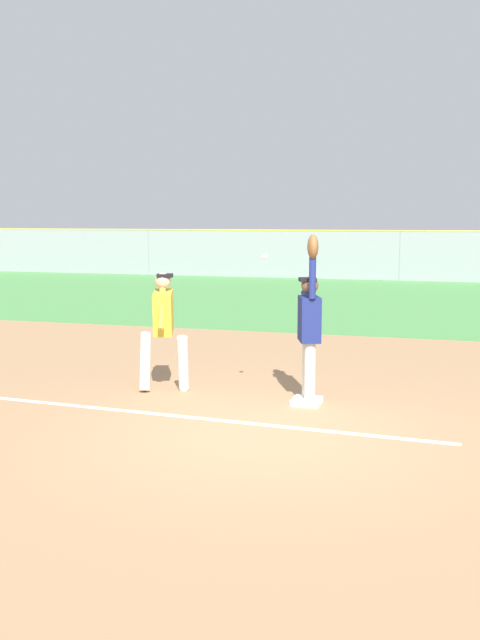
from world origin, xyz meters
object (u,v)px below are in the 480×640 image
fielder (310,321)px  parked_car_green (271,256)px  first_base (307,401)px  runner (163,323)px  parked_car_white (385,258)px  baseball (265,256)px

fielder → parked_car_green: (-6.69, 24.84, -0.45)m
first_base → runner: runner is taller
runner → parked_car_white: runner is taller
fielder → baseball: size_ratio=30.81×
runner → baseball: 1.89m
first_base → fielder: fielder is taller
parked_car_green → baseball: bearing=-73.5°
baseball → parked_car_white: size_ratio=0.02×
runner → baseball: bearing=-28.0°
baseball → parked_car_white: (-0.63, 24.46, -1.32)m
runner → baseball: baseball is taller
parked_car_white → first_base: bearing=-83.2°
runner → parked_car_white: 24.18m
first_base → baseball: size_ratio=5.14×
parked_car_green → parked_car_white: bearing=-3.3°
fielder → baseball: (-0.56, -0.21, 0.87)m
fielder → parked_car_green: bearing=-94.2°
first_base → parked_car_white: bearing=92.8°
baseball → parked_car_white: baseball is taller
first_base → parked_car_green: (-6.67, 24.88, 0.63)m
fielder → baseball: fielder is taller
first_base → baseball: (-0.55, -0.16, 1.95)m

